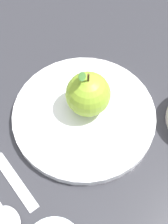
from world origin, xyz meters
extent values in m
plane|color=#2D2D33|center=(0.00, 0.00, 0.00)|extent=(2.40, 2.40, 0.00)
cylinder|color=white|center=(-0.01, -0.01, 0.01)|extent=(0.26, 0.26, 0.02)
torus|color=white|center=(-0.01, -0.01, 0.01)|extent=(0.26, 0.26, 0.01)
sphere|color=#8CB22D|center=(-0.02, -0.02, 0.05)|extent=(0.08, 0.08, 0.08)
cylinder|color=#4C3319|center=(-0.02, -0.02, 0.10)|extent=(0.00, 0.00, 0.02)
ellipsoid|color=#386628|center=(-0.01, -0.02, 0.11)|extent=(0.01, 0.03, 0.01)
cube|color=silver|center=(0.11, 0.10, 0.00)|extent=(0.08, 0.11, 0.00)
ellipsoid|color=silver|center=(0.12, 0.17, 0.01)|extent=(0.06, 0.06, 0.01)
camera|label=1|loc=(0.01, 0.30, 0.54)|focal=54.29mm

